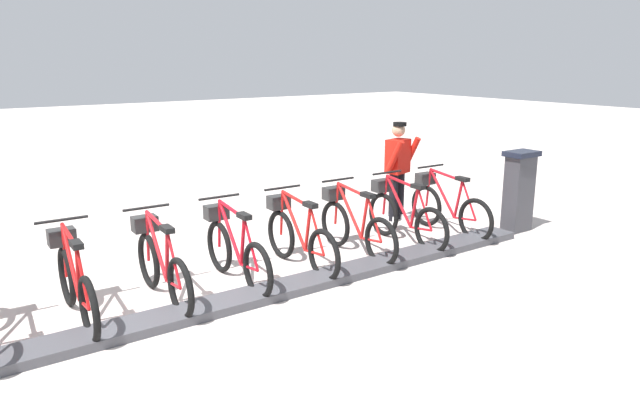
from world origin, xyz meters
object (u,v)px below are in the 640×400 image
Objects in this scene: bike_docked_1 at (403,215)px; bike_docked_5 at (161,264)px; bike_docked_4 at (234,249)px; bike_docked_0 at (447,206)px; bike_docked_3 at (298,236)px; worker_near_rack at (398,168)px; bike_docked_2 at (354,225)px; bike_docked_6 at (75,281)px; payment_kiosk at (519,190)px.

bike_docked_5 is (0.00, 3.69, 0.00)m from bike_docked_1.
bike_docked_1 and bike_docked_4 have the same top height.
bike_docked_3 is (0.00, 2.77, 0.00)m from bike_docked_0.
worker_near_rack is (0.97, -2.61, 0.48)m from bike_docked_3.
bike_docked_2 is 2.77m from bike_docked_5.
bike_docked_5 is (0.00, 2.77, 0.00)m from bike_docked_2.
bike_docked_0 is 1.00× the size of bike_docked_5.
worker_near_rack is at bearing -38.14° from bike_docked_1.
worker_near_rack reaches higher than bike_docked_0.
bike_docked_2 is (0.00, 1.84, 0.00)m from bike_docked_0.
bike_docked_6 is at bearing 90.00° from bike_docked_3.
bike_docked_0 and bike_docked_4 have the same top height.
bike_docked_4 is (0.00, 1.84, 0.00)m from bike_docked_2.
bike_docked_2 is 2.00m from worker_near_rack.
bike_docked_6 is 1.04× the size of worker_near_rack.
bike_docked_1 is at bearing -90.00° from bike_docked_2.
bike_docked_3 is 2.82m from worker_near_rack.
worker_near_rack is at bearing -60.06° from bike_docked_2.
bike_docked_3 is at bearing -90.00° from bike_docked_4.
bike_docked_1 is at bearing -90.00° from bike_docked_5.
bike_docked_6 is (0.00, 2.77, 0.00)m from bike_docked_3.
bike_docked_1 and bike_docked_2 have the same top height.
payment_kiosk is 2.90m from bike_docked_2.
worker_near_rack is (0.97, -1.68, 0.48)m from bike_docked_2.
bike_docked_0 is 3.69m from bike_docked_4.
bike_docked_5 is at bearing 90.00° from bike_docked_0.
payment_kiosk is 0.74× the size of bike_docked_5.
worker_near_rack is at bearing -79.77° from bike_docked_6.
bike_docked_0 and bike_docked_1 have the same top height.
bike_docked_5 is 4.58m from worker_near_rack.
bike_docked_5 is at bearing 90.00° from bike_docked_2.
bike_docked_6 is at bearing 90.00° from bike_docked_4.
bike_docked_1 is 1.32m from worker_near_rack.
bike_docked_6 is at bearing 100.23° from worker_near_rack.
bike_docked_3 is 0.92m from bike_docked_4.
bike_docked_4 is (0.00, 0.92, 0.00)m from bike_docked_3.
bike_docked_4 is at bearing 83.04° from payment_kiosk.
bike_docked_5 is (0.00, 1.84, 0.00)m from bike_docked_3.
bike_docked_3 is 1.00× the size of bike_docked_5.
bike_docked_2 is 3.69m from bike_docked_6.
bike_docked_3 is at bearing -90.00° from bike_docked_6.
bike_docked_6 is at bearing 90.00° from bike_docked_2.
bike_docked_3 is at bearing 90.00° from bike_docked_2.
payment_kiosk is 2.01m from bike_docked_1.
bike_docked_3 is 1.00× the size of bike_docked_4.
bike_docked_5 is at bearing 90.00° from bike_docked_3.
bike_docked_1 is at bearing -90.00° from bike_docked_4.
bike_docked_2 is 1.00× the size of bike_docked_5.
bike_docked_6 is at bearing 84.99° from payment_kiosk.
bike_docked_3 is at bearing -90.00° from bike_docked_5.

